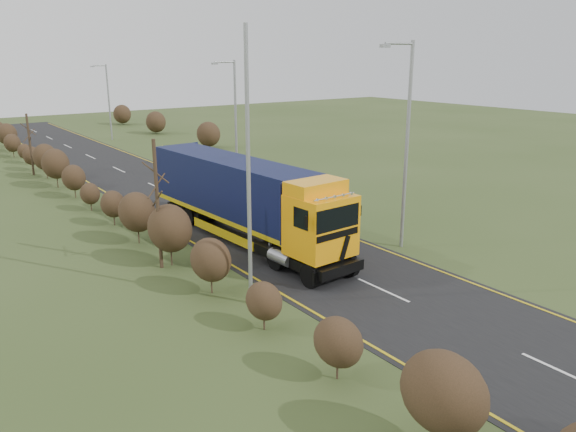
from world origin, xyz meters
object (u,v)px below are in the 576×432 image
(streetlight_near, at_px, (405,137))
(speed_sign, at_px, (261,173))
(car_red_hatchback, at_px, (247,175))
(car_blue_sedan, at_px, (235,165))
(lorry, at_px, (244,196))

(streetlight_near, relative_size, speed_sign, 3.93)
(car_red_hatchback, xyz_separation_m, car_blue_sedan, (1.28, 4.01, -0.01))
(car_blue_sedan, relative_size, speed_sign, 1.49)
(streetlight_near, height_order, speed_sign, streetlight_near)
(car_red_hatchback, height_order, streetlight_near, streetlight_near)
(car_red_hatchback, distance_m, car_blue_sedan, 4.21)
(car_blue_sedan, xyz_separation_m, speed_sign, (-3.26, -9.07, 1.22))
(car_red_hatchback, relative_size, speed_sign, 1.46)
(lorry, bearing_deg, car_red_hatchback, 54.69)
(car_blue_sedan, height_order, streetlight_near, streetlight_near)
(car_red_hatchback, relative_size, streetlight_near, 0.37)
(car_blue_sedan, distance_m, streetlight_near, 22.38)
(car_red_hatchback, bearing_deg, speed_sign, 91.02)
(car_red_hatchback, height_order, speed_sign, speed_sign)
(speed_sign, bearing_deg, lorry, -128.71)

